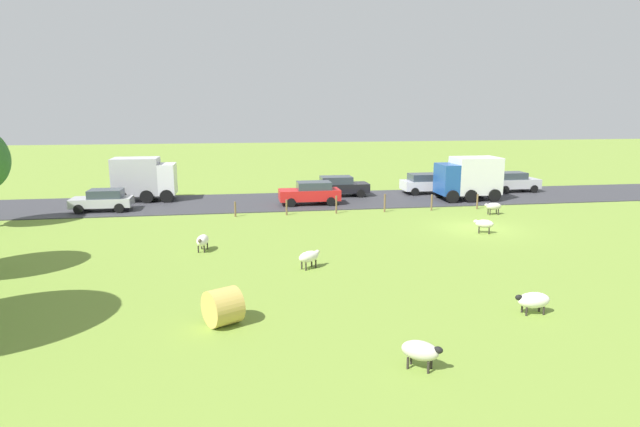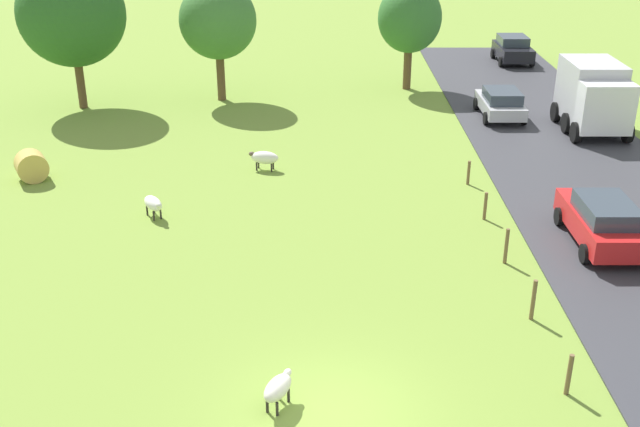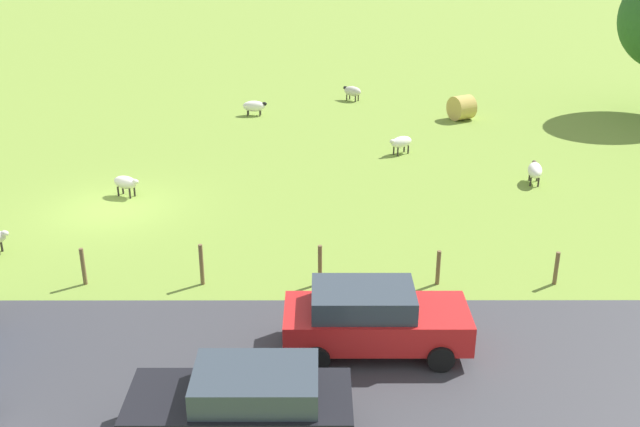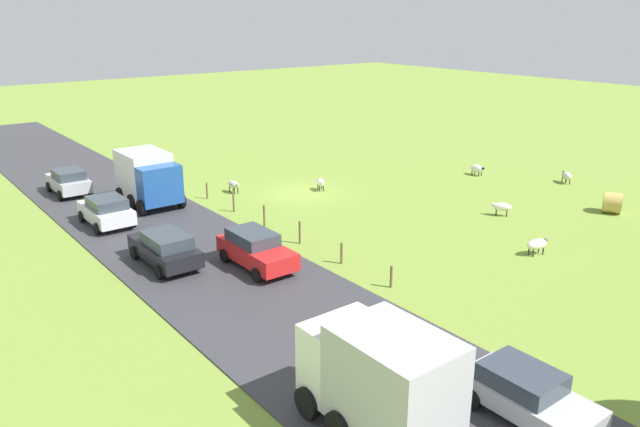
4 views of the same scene
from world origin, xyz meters
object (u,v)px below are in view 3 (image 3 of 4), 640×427
object	(u,v)px
car_0	(373,318)
car_4	(244,403)
sheep_3	(254,106)
hay_bale_0	(462,108)
sheep_2	(352,91)
sheep_5	(535,170)
sheep_4	(401,142)
sheep_1	(126,183)

from	to	relation	value
car_0	car_4	size ratio (longest dim) A/B	0.99
sheep_3	car_4	bearing A→B (deg)	4.24
car_4	hay_bale_0	bearing A→B (deg)	160.32
sheep_2	sheep_3	bearing A→B (deg)	-58.74
sheep_5	car_4	size ratio (longest dim) A/B	0.30
sheep_4	sheep_3	bearing A→B (deg)	-132.99
sheep_4	hay_bale_0	size ratio (longest dim) A/B	0.96
sheep_5	sheep_4	bearing A→B (deg)	-127.55
sheep_1	hay_bale_0	size ratio (longest dim) A/B	0.93
sheep_3	hay_bale_0	bearing A→B (deg)	85.76
sheep_3	car_0	size ratio (longest dim) A/B	0.29
sheep_1	car_0	world-z (taller)	car_0
sheep_2	sheep_4	size ratio (longest dim) A/B	0.99
sheep_5	hay_bale_0	xyz separation A→B (m)	(-9.41, -1.18, 0.07)
sheep_2	hay_bale_0	distance (m)	6.69
sheep_5	car_0	size ratio (longest dim) A/B	0.30
sheep_5	car_4	xyz separation A→B (m)	(15.03, -9.92, 0.34)
sheep_2	car_0	bearing A→B (deg)	-1.28
sheep_5	hay_bale_0	world-z (taller)	hay_bale_0
sheep_1	hay_bale_0	distance (m)	18.03
sheep_1	sheep_2	bearing A→B (deg)	148.39
sheep_2	sheep_4	distance (m)	9.80
car_0	sheep_3	bearing A→B (deg)	-168.02
sheep_4	sheep_5	bearing A→B (deg)	52.45
sheep_5	hay_bale_0	bearing A→B (deg)	-172.86
sheep_2	sheep_3	xyz separation A→B (m)	(3.17, -5.23, -0.04)
sheep_1	hay_bale_0	xyz separation A→B (m)	(-10.78, 14.46, 0.07)
sheep_5	car_4	distance (m)	18.01
sheep_4	car_0	bearing A→B (deg)	-8.38
car_4	car_0	bearing A→B (deg)	139.31
sheep_4	sheep_2	bearing A→B (deg)	-169.87
hay_bale_0	car_0	xyz separation A→B (m)	(21.19, -5.95, 0.30)
sheep_1	sheep_3	bearing A→B (deg)	161.62
sheep_1	car_0	bearing A→B (deg)	39.24
sheep_3	sheep_5	xyz separation A→B (m)	(10.20, 11.79, 0.06)
hay_bale_0	car_4	size ratio (longest dim) A/B	0.27
hay_bale_0	sheep_5	bearing A→B (deg)	7.14
car_4	sheep_1	bearing A→B (deg)	-157.31
sheep_4	car_4	xyz separation A→B (m)	(18.75, -5.08, 0.34)
sheep_1	sheep_3	world-z (taller)	sheep_1
sheep_1	sheep_2	world-z (taller)	sheep_2
sheep_5	car_0	xyz separation A→B (m)	(11.78, -7.13, 0.37)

